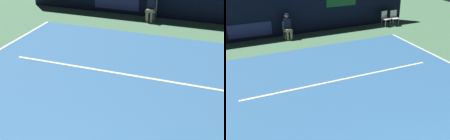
% 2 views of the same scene
% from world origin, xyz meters
% --- Properties ---
extents(ground_plane, '(28.09, 28.09, 0.00)m').
position_xyz_m(ground_plane, '(0.00, 4.70, 0.00)').
color(ground_plane, '#4C7A56').
extents(court_surface, '(9.69, 11.40, 0.01)m').
position_xyz_m(court_surface, '(0.00, 4.70, 0.01)').
color(court_surface, '#336699').
rests_on(court_surface, ground).
extents(line_service, '(7.56, 0.10, 0.01)m').
position_xyz_m(line_service, '(0.00, 6.70, 0.01)').
color(line_service, white).
rests_on(line_service, court_surface).
extents(line_judge_on_chair, '(0.45, 0.54, 1.32)m').
position_xyz_m(line_judge_on_chair, '(-0.59, 12.15, 0.69)').
color(line_judge_on_chair, white).
rests_on(line_judge_on_chair, ground).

